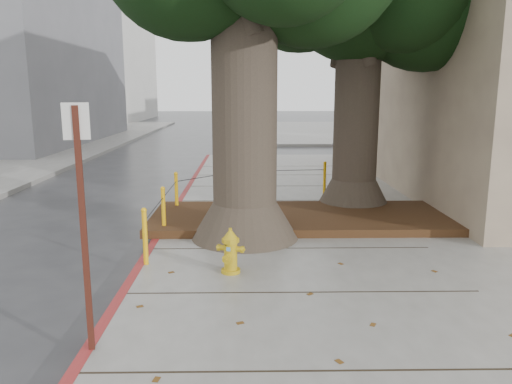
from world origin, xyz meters
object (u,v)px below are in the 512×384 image
at_px(fire_hydrant, 230,251).
at_px(car_silver, 371,140).
at_px(car_red, 399,138).
at_px(signpost, 83,216).
at_px(car_dark, 49,141).

distance_m(fire_hydrant, car_silver, 17.72).
relative_size(car_silver, car_red, 0.85).
bearing_deg(car_red, fire_hydrant, 161.51).
height_order(car_silver, car_red, car_red).
relative_size(signpost, car_dark, 0.70).
xyz_separation_m(signpost, car_dark, (-8.03, 19.49, -1.10)).
distance_m(car_red, car_dark, 17.16).
height_order(car_red, car_dark, car_red).
height_order(fire_hydrant, car_dark, car_dark).
bearing_deg(fire_hydrant, signpost, -105.14).
relative_size(fire_hydrant, car_dark, 0.19).
xyz_separation_m(signpost, car_silver, (7.64, 18.91, -1.05)).
distance_m(signpost, car_red, 21.44).
xyz_separation_m(fire_hydrant, car_red, (7.69, 17.06, 0.19)).
relative_size(fire_hydrant, car_silver, 0.20).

